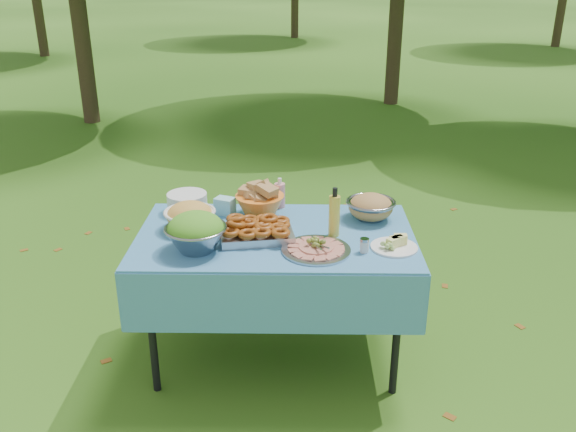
% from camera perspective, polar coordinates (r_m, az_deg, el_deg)
% --- Properties ---
extents(ground, '(80.00, 80.00, 0.00)m').
position_cam_1_polar(ground, '(3.60, -1.08, -12.81)').
color(ground, '#15380A').
rests_on(ground, ground).
extents(picnic_table, '(1.46, 0.86, 0.76)m').
position_cam_1_polar(picnic_table, '(3.39, -1.13, -7.57)').
color(picnic_table, '#7DCBF0').
rests_on(picnic_table, ground).
extents(salad_bowl, '(0.39, 0.39, 0.20)m').
position_cam_1_polar(salad_bowl, '(3.03, -8.62, -1.48)').
color(salad_bowl, gray).
rests_on(salad_bowl, picnic_table).
extents(pasta_bowl_white, '(0.31, 0.31, 0.15)m').
position_cam_1_polar(pasta_bowl_white, '(3.30, -9.17, 0.03)').
color(pasta_bowl_white, white).
rests_on(pasta_bowl_white, picnic_table).
extents(plate_stack, '(0.25, 0.25, 0.11)m').
position_cam_1_polar(plate_stack, '(3.53, -9.40, 1.25)').
color(plate_stack, white).
rests_on(plate_stack, picnic_table).
extents(wipes_box, '(0.13, 0.11, 0.10)m').
position_cam_1_polar(wipes_box, '(3.48, -5.92, 0.94)').
color(wipes_box, '#9AE8F1').
rests_on(wipes_box, picnic_table).
extents(sanitizer_bottle, '(0.08, 0.08, 0.18)m').
position_cam_1_polar(sanitizer_bottle, '(3.54, -0.78, 2.20)').
color(sanitizer_bottle, pink).
rests_on(sanitizer_bottle, picnic_table).
extents(bread_bowl, '(0.34, 0.34, 0.18)m').
position_cam_1_polar(bread_bowl, '(3.43, -2.66, 1.51)').
color(bread_bowl, orange).
rests_on(bread_bowl, picnic_table).
extents(pasta_bowl_steel, '(0.33, 0.33, 0.14)m').
position_cam_1_polar(pasta_bowl_steel, '(3.42, 7.74, 0.89)').
color(pasta_bowl_steel, gray).
rests_on(pasta_bowl_steel, picnic_table).
extents(fried_tray, '(0.41, 0.32, 0.09)m').
position_cam_1_polar(fried_tray, '(3.16, -2.96, -1.33)').
color(fried_tray, '#AAAAAF').
rests_on(fried_tray, picnic_table).
extents(charcuterie_platter, '(0.45, 0.45, 0.08)m').
position_cam_1_polar(charcuterie_platter, '(3.02, 2.65, -2.61)').
color(charcuterie_platter, '#A6A6AD').
rests_on(charcuterie_platter, picnic_table).
extents(oil_bottle, '(0.07, 0.07, 0.26)m').
position_cam_1_polar(oil_bottle, '(3.16, 4.36, 0.38)').
color(oil_bottle, gold).
rests_on(oil_bottle, picnic_table).
extents(cheese_plate, '(0.28, 0.28, 0.06)m').
position_cam_1_polar(cheese_plate, '(3.09, 9.93, -2.44)').
color(cheese_plate, white).
rests_on(cheese_plate, picnic_table).
extents(shaker, '(0.06, 0.06, 0.07)m').
position_cam_1_polar(shaker, '(3.03, 7.16, -2.74)').
color(shaker, silver).
rests_on(shaker, picnic_table).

